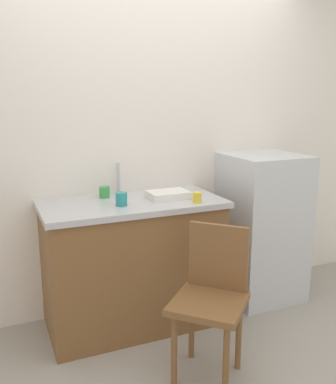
{
  "coord_description": "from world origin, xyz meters",
  "views": [
    {
      "loc": [
        -1.14,
        -2.06,
        1.63
      ],
      "look_at": [
        0.0,
        0.6,
        0.97
      ],
      "focal_mm": 39.83,
      "sensor_mm": 36.0,
      "label": 1
    }
  ],
  "objects": [
    {
      "name": "cup_green",
      "position": [
        -0.39,
        0.82,
        0.96
      ],
      "size": [
        0.08,
        0.08,
        0.08
      ],
      "primitive_type": "cylinder",
      "color": "green",
      "rests_on": "countertop"
    },
    {
      "name": "cup_teal",
      "position": [
        -0.35,
        0.55,
        0.97
      ],
      "size": [
        0.08,
        0.08,
        0.09
      ],
      "primitive_type": "cylinder",
      "color": "teal",
      "rests_on": "countertop"
    },
    {
      "name": "back_wall",
      "position": [
        0.0,
        1.0,
        1.26
      ],
      "size": [
        4.8,
        0.1,
        2.52
      ],
      "primitive_type": "cube",
      "color": "white",
      "rests_on": "ground_plane"
    },
    {
      "name": "refrigerator",
      "position": [
        0.86,
        0.67,
        0.59
      ],
      "size": [
        0.58,
        0.57,
        1.18
      ],
      "primitive_type": "cube",
      "color": "silver",
      "rests_on": "ground_plane"
    },
    {
      "name": "faucet",
      "position": [
        -0.27,
        0.9,
        1.04
      ],
      "size": [
        0.02,
        0.02,
        0.23
      ],
      "primitive_type": "cylinder",
      "color": "#B7B7BC",
      "rests_on": "countertop"
    },
    {
      "name": "countertop",
      "position": [
        -0.25,
        0.65,
        0.9
      ],
      "size": [
        1.25,
        0.64,
        0.04
      ],
      "primitive_type": "cube",
      "color": "#B7B7BC",
      "rests_on": "cabinet_base"
    },
    {
      "name": "ground_plane",
      "position": [
        0.0,
        0.0,
        0.0
      ],
      "size": [
        8.0,
        8.0,
        0.0
      ],
      "primitive_type": "plane",
      "color": "#9E998E"
    },
    {
      "name": "cup_yellow",
      "position": [
        0.14,
        0.43,
        0.96
      ],
      "size": [
        0.06,
        0.06,
        0.07
      ],
      "primitive_type": "cylinder",
      "color": "yellow",
      "rests_on": "countertop"
    },
    {
      "name": "cabinet_base",
      "position": [
        -0.25,
        0.65,
        0.44
      ],
      "size": [
        1.21,
        0.6,
        0.88
      ],
      "primitive_type": "cube",
      "color": "brown",
      "rests_on": "ground_plane"
    },
    {
      "name": "dish_tray",
      "position": [
        0.01,
        0.62,
        0.95
      ],
      "size": [
        0.28,
        0.2,
        0.05
      ],
      "primitive_type": "cube",
      "color": "white",
      "rests_on": "countertop"
    },
    {
      "name": "chair",
      "position": [
        -0.01,
        -0.07,
        0.5
      ],
      "size": [
        0.57,
        0.57,
        0.89
      ],
      "rotation": [
        0.0,
        0.0,
        -0.79
      ],
      "color": "brown",
      "rests_on": "ground_plane"
    }
  ]
}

